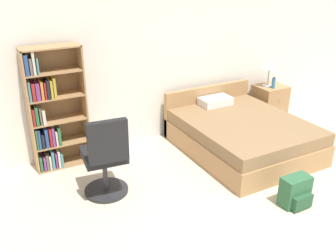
{
  "coord_description": "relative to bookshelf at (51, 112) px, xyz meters",
  "views": [
    {
      "loc": [
        -2.72,
        -1.68,
        2.57
      ],
      "look_at": [
        -0.74,
        1.98,
        0.74
      ],
      "focal_mm": 40.0,
      "sensor_mm": 36.0,
      "label": 1
    }
  ],
  "objects": [
    {
      "name": "wall_back",
      "position": [
        1.92,
        0.22,
        0.51
      ],
      "size": [
        9.0,
        0.06,
        2.6
      ],
      "color": "white",
      "rests_on": "ground_plane"
    },
    {
      "name": "bookshelf",
      "position": [
        0.0,
        0.0,
        0.0
      ],
      "size": [
        0.73,
        0.3,
        1.64
      ],
      "color": "#AD7F51",
      "rests_on": "ground_plane"
    },
    {
      "name": "bed",
      "position": [
        2.5,
        -0.8,
        -0.53
      ],
      "size": [
        1.57,
        1.93,
        0.74
      ],
      "color": "#AD7F51",
      "rests_on": "ground_plane"
    },
    {
      "name": "office_chair",
      "position": [
        0.36,
        -1.03,
        -0.29
      ],
      "size": [
        0.53,
        0.6,
        1.05
      ],
      "color": "#232326",
      "rests_on": "ground_plane"
    },
    {
      "name": "nightstand",
      "position": [
        3.69,
        -0.11,
        -0.48
      ],
      "size": [
        0.5,
        0.47,
        0.62
      ],
      "color": "#AD7F51",
      "rests_on": "ground_plane"
    },
    {
      "name": "table_lamp",
      "position": [
        3.62,
        -0.09,
        0.21
      ],
      "size": [
        0.27,
        0.27,
        0.48
      ],
      "color": "#B2B2B7",
      "rests_on": "nightstand"
    },
    {
      "name": "water_bottle",
      "position": [
        3.62,
        -0.22,
        -0.08
      ],
      "size": [
        0.06,
        0.06,
        0.19
      ],
      "color": "teal",
      "rests_on": "nightstand"
    },
    {
      "name": "backpack_green",
      "position": [
        2.18,
        -2.22,
        -0.61
      ],
      "size": [
        0.34,
        0.25,
        0.36
      ],
      "color": "#2D603D",
      "rests_on": "ground_plane"
    }
  ]
}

